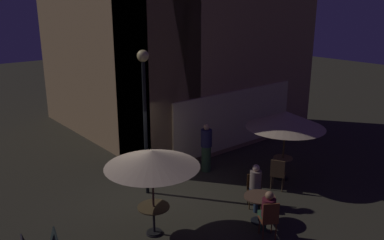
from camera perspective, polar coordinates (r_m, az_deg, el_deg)
ground_plane at (r=11.58m, az=-5.83°, el=-11.56°), size 60.00×60.00×0.00m
cafe_building at (r=15.74m, az=-4.17°, el=14.63°), size 8.38×9.09×9.84m
street_lamp_near_corner at (r=11.12m, az=-6.79°, el=3.37°), size 0.32×0.32×4.19m
cafe_table_0 at (r=13.07m, az=12.73°, el=-6.21°), size 0.60×0.60×0.72m
cafe_table_1 at (r=9.92m, az=-5.45°, el=-13.05°), size 0.77×0.77×0.74m
cafe_table_2 at (r=10.51m, az=9.55°, el=-11.46°), size 0.80×0.80×0.72m
patio_umbrella_0 at (r=12.58m, az=13.16°, el=0.06°), size 2.43×2.43×2.22m
patio_umbrella_1 at (r=9.31m, az=-5.69°, el=-5.52°), size 2.23×2.23×2.16m
cafe_chair_0 at (r=12.22m, az=12.08°, el=-7.24°), size 0.56×0.56×0.98m
cafe_chair_1 at (r=9.82m, az=10.94°, el=-13.42°), size 0.54×0.54×0.98m
cafe_chair_2 at (r=11.29m, az=8.89°, el=-9.47°), size 0.57×0.57×0.88m
patron_seated_0 at (r=9.90m, az=10.70°, el=-12.50°), size 0.48×0.52×1.20m
patron_seated_1 at (r=11.08m, az=9.03°, el=-9.00°), size 0.48×0.50×1.24m
patron_standing_2 at (r=13.20m, az=2.04°, el=-3.97°), size 0.37×0.37×1.63m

